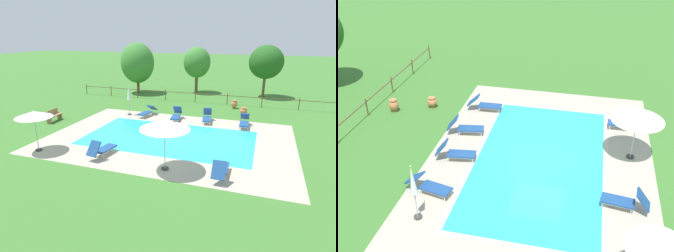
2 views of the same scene
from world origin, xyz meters
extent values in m
plane|color=#3D752D|center=(0.00, 0.00, 0.00)|extent=(160.00, 160.00, 0.00)
cube|color=#B2A893|center=(0.00, 0.00, 0.00)|extent=(14.85, 10.31, 0.01)
cube|color=#2DB7C6|center=(0.00, 0.00, 0.01)|extent=(10.32, 5.78, 0.01)
cube|color=#C0B59F|center=(0.00, 3.01, 0.01)|extent=(10.80, 0.24, 0.01)
cube|color=#C0B59F|center=(0.00, -3.01, 0.01)|extent=(10.80, 0.24, 0.01)
cube|color=#C0B59F|center=(5.28, 0.00, 0.01)|extent=(0.24, 5.78, 0.01)
cube|color=#C0B59F|center=(-5.28, 0.00, 0.01)|extent=(0.24, 5.78, 0.01)
cube|color=navy|center=(1.60, 3.81, 0.32)|extent=(0.80, 1.38, 0.07)
cube|color=navy|center=(1.46, 4.72, 0.64)|extent=(0.69, 0.68, 0.69)
cube|color=silver|center=(1.60, 3.81, 0.26)|extent=(0.76, 1.35, 0.04)
cylinder|color=silver|center=(1.94, 3.31, 0.14)|extent=(0.04, 0.04, 0.28)
cylinder|color=silver|center=(1.43, 3.23, 0.14)|extent=(0.04, 0.04, 0.28)
cylinder|color=silver|center=(1.77, 4.40, 0.14)|extent=(0.04, 0.04, 0.28)
cylinder|color=silver|center=(1.26, 4.32, 0.14)|extent=(0.04, 0.04, 0.28)
cube|color=navy|center=(3.82, -3.72, 0.32)|extent=(0.62, 1.31, 0.07)
cube|color=navy|center=(3.84, -4.64, 0.64)|extent=(0.61, 0.61, 0.69)
cube|color=silver|center=(3.82, -3.72, 0.26)|extent=(0.59, 1.28, 0.04)
cylinder|color=silver|center=(3.55, -3.17, 0.14)|extent=(0.04, 0.04, 0.28)
cylinder|color=silver|center=(4.06, -3.16, 0.14)|extent=(0.04, 0.04, 0.28)
cylinder|color=silver|center=(3.57, -4.28, 0.14)|extent=(0.04, 0.04, 0.28)
cylinder|color=silver|center=(4.08, -4.27, 0.14)|extent=(0.04, 0.04, 0.28)
cube|color=navy|center=(-0.70, 3.56, 0.32)|extent=(0.77, 1.37, 0.07)
cube|color=navy|center=(-0.82, 4.46, 0.64)|extent=(0.67, 0.66, 0.69)
cube|color=silver|center=(-0.70, 3.56, 0.26)|extent=(0.73, 1.34, 0.04)
cylinder|color=silver|center=(-0.37, 3.04, 0.14)|extent=(0.04, 0.04, 0.28)
cylinder|color=silver|center=(-0.88, 2.97, 0.14)|extent=(0.04, 0.04, 0.28)
cylinder|color=silver|center=(-0.51, 4.14, 0.14)|extent=(0.04, 0.04, 0.28)
cylinder|color=silver|center=(-1.02, 4.07, 0.14)|extent=(0.04, 0.04, 0.28)
cube|color=navy|center=(-2.42, -3.45, 0.32)|extent=(0.77, 1.37, 0.07)
cube|color=navy|center=(-2.55, -4.36, 0.64)|extent=(0.67, 0.66, 0.70)
cube|color=silver|center=(-2.42, -3.45, 0.26)|extent=(0.73, 1.34, 0.04)
cylinder|color=silver|center=(-2.60, -2.87, 0.14)|extent=(0.04, 0.04, 0.28)
cylinder|color=silver|center=(-2.10, -2.93, 0.14)|extent=(0.04, 0.04, 0.28)
cylinder|color=silver|center=(-2.75, -3.96, 0.14)|extent=(0.04, 0.04, 0.28)
cylinder|color=silver|center=(-2.24, -4.03, 0.14)|extent=(0.04, 0.04, 0.28)
cube|color=navy|center=(-3.28, 3.81, 0.32)|extent=(0.85, 1.39, 0.07)
cube|color=navy|center=(-3.08, 4.79, 0.55)|extent=(0.74, 0.85, 0.52)
cube|color=silver|center=(-3.28, 3.81, 0.26)|extent=(0.82, 1.36, 0.04)
cylinder|color=silver|center=(-3.14, 3.22, 0.14)|extent=(0.04, 0.04, 0.28)
cylinder|color=silver|center=(-3.64, 3.32, 0.14)|extent=(0.04, 0.04, 0.28)
cylinder|color=silver|center=(-2.92, 4.30, 0.14)|extent=(0.04, 0.04, 0.28)
cylinder|color=silver|center=(-3.42, 4.41, 0.14)|extent=(0.04, 0.04, 0.28)
cube|color=navy|center=(4.25, 3.48, 0.32)|extent=(0.65, 1.32, 0.07)
cube|color=navy|center=(4.21, 4.44, 0.59)|extent=(0.63, 0.70, 0.61)
cube|color=silver|center=(4.25, 3.48, 0.26)|extent=(0.62, 1.30, 0.04)
cylinder|color=silver|center=(4.53, 2.94, 0.14)|extent=(0.04, 0.04, 0.28)
cylinder|color=silver|center=(4.02, 2.92, 0.14)|extent=(0.04, 0.04, 0.28)
cylinder|color=silver|center=(4.48, 4.04, 0.14)|extent=(0.04, 0.04, 0.28)
cylinder|color=silver|center=(3.97, 4.02, 0.14)|extent=(0.04, 0.04, 0.28)
cone|color=white|center=(-6.19, -4.26, 2.09)|extent=(1.94, 1.94, 0.33)
sphere|color=white|center=(-6.19, -4.26, 2.27)|extent=(0.06, 0.06, 0.06)
cylinder|color=#383838|center=(1.21, -4.13, 0.04)|extent=(0.36, 0.36, 0.08)
cylinder|color=#B2B5B7|center=(1.21, -4.13, 1.19)|extent=(0.04, 0.04, 2.37)
cone|color=white|center=(1.21, -4.13, 2.21)|extent=(2.36, 2.36, 0.35)
sphere|color=white|center=(1.21, -4.13, 2.40)|extent=(0.06, 0.06, 0.06)
cylinder|color=#383838|center=(-4.72, 4.00, 0.04)|extent=(0.32, 0.32, 0.08)
cylinder|color=#B2B5B7|center=(-4.72, 4.00, 0.62)|extent=(0.04, 0.04, 1.24)
cone|color=white|center=(-4.72, 4.00, 1.83)|extent=(0.27, 0.27, 1.19)
sphere|color=white|center=(-4.72, 4.00, 2.45)|extent=(0.05, 0.05, 0.05)
cylinder|color=#C67547|center=(2.99, 8.80, 0.04)|extent=(0.30, 0.30, 0.08)
ellipsoid|color=#C67547|center=(2.99, 8.80, 0.39)|extent=(0.54, 0.54, 0.63)
cylinder|color=#C67547|center=(2.99, 8.80, 0.71)|extent=(0.40, 0.40, 0.06)
cylinder|color=#C67547|center=(3.94, 6.87, 0.04)|extent=(0.30, 0.30, 0.08)
ellipsoid|color=#C67547|center=(3.94, 6.87, 0.34)|extent=(0.55, 0.55, 0.52)
cylinder|color=#C67547|center=(3.94, 6.87, 0.60)|extent=(0.41, 0.41, 0.06)
cylinder|color=brown|center=(2.22, 10.01, 0.53)|extent=(0.08, 0.08, 1.05)
cylinder|color=brown|center=(5.22, 10.01, 0.53)|extent=(0.08, 0.08, 1.05)
cylinder|color=brown|center=(8.23, 10.01, 0.53)|extent=(0.08, 0.08, 1.05)
cylinder|color=brown|center=(11.24, 10.01, 0.53)|extent=(0.08, 0.08, 1.05)
camera|label=1|loc=(5.32, -15.58, 6.14)|focal=30.10mm
camera|label=2|loc=(-14.89, -1.74, 10.69)|focal=42.03mm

